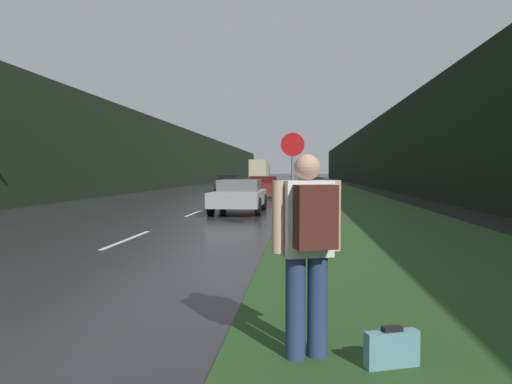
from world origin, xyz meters
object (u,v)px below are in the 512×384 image
at_px(stop_sign, 292,173).
at_px(car_passing_far, 263,186).
at_px(suitcase, 392,350).
at_px(delivery_truck, 260,171).
at_px(car_oncoming, 229,183).
at_px(hitchhiker_with_backpack, 308,243).
at_px(car_passing_near, 239,195).

height_order(stop_sign, car_passing_far, stop_sign).
xyz_separation_m(suitcase, car_passing_far, (-3.19, 25.43, 0.51)).
xyz_separation_m(stop_sign, delivery_truck, (-5.63, 53.17, 0.12)).
relative_size(stop_sign, car_oncoming, 0.60).
relative_size(suitcase, car_oncoming, 0.11).
bearing_deg(hitchhiker_with_backpack, car_passing_far, 76.86).
height_order(suitcase, delivery_truck, delivery_truck).
bearing_deg(car_passing_far, suitcase, 97.14).
bearing_deg(hitchhiker_with_backpack, suitcase, -27.23).
relative_size(hitchhiker_with_backpack, car_passing_far, 0.42).
bearing_deg(delivery_truck, stop_sign, -83.96).
bearing_deg(suitcase, car_passing_near, 83.97).
bearing_deg(delivery_truck, car_oncoming, -90.00).
relative_size(car_passing_near, delivery_truck, 0.48).
bearing_deg(suitcase, hitchhiker_with_backpack, 152.77).
bearing_deg(suitcase, stop_sign, 77.94).
height_order(hitchhiker_with_backpack, car_oncoming, hitchhiker_with_backpack).
xyz_separation_m(suitcase, delivery_truck, (-6.60, 61.47, 1.55)).
relative_size(hitchhiker_with_backpack, suitcase, 3.81).
relative_size(stop_sign, delivery_truck, 0.30).
distance_m(hitchhiker_with_backpack, car_passing_far, 25.45).
height_order(car_passing_near, delivery_truck, delivery_truck).
bearing_deg(delivery_truck, car_passing_near, -85.88).
xyz_separation_m(car_passing_near, car_passing_far, (0.00, 11.33, -0.00)).
bearing_deg(car_passing_far, delivery_truck, -84.59).
bearing_deg(hitchhiker_with_backpack, car_oncoming, 81.43).
height_order(stop_sign, delivery_truck, delivery_truck).
height_order(hitchhiker_with_backpack, suitcase, hitchhiker_with_backpack).
height_order(hitchhiker_with_backpack, car_passing_far, hitchhiker_with_backpack).
bearing_deg(delivery_truck, hitchhiker_with_backpack, -84.50).
xyz_separation_m(hitchhiker_with_backpack, delivery_truck, (-5.91, 61.37, 0.69)).
height_order(car_passing_near, car_passing_far, car_passing_far).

